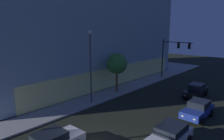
% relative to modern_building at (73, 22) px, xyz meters
% --- Properties ---
extents(modern_building, '(33.81, 20.69, 19.68)m').
position_rel_modern_building_xyz_m(modern_building, '(0.00, 0.00, 0.00)').
color(modern_building, '#4C4C51').
rests_on(modern_building, ground).
extents(traffic_light_far_corner, '(0.61, 5.29, 6.66)m').
position_rel_modern_building_xyz_m(traffic_light_far_corner, '(9.44, -14.45, -4.85)').
color(traffic_light_far_corner, black).
rests_on(traffic_light_far_corner, sidewalk_corner).
extents(street_lamp_sidewalk, '(0.44, 0.44, 8.20)m').
position_rel_modern_building_xyz_m(street_lamp_sidewalk, '(-7.67, -12.83, -4.47)').
color(street_lamp_sidewalk, '#434343').
rests_on(street_lamp_sidewalk, sidewalk_corner).
extents(sidewalk_tree, '(2.78, 2.78, 5.24)m').
position_rel_modern_building_xyz_m(sidewalk_tree, '(-2.43, -12.19, -5.77)').
color(sidewalk_tree, brown).
rests_on(sidewalk_tree, sidewalk_corner).
extents(car_white, '(4.35, 2.13, 1.57)m').
position_rel_modern_building_xyz_m(car_white, '(-9.75, -23.47, -8.93)').
color(car_white, silver).
rests_on(car_white, ground).
extents(car_blue, '(4.31, 2.11, 1.64)m').
position_rel_modern_building_xyz_m(car_blue, '(-3.33, -23.24, -8.91)').
color(car_blue, navy).
rests_on(car_blue, ground).
extents(car_black, '(4.56, 2.04, 1.62)m').
position_rel_modern_building_xyz_m(car_black, '(2.93, -20.84, -8.93)').
color(car_black, black).
rests_on(car_black, ground).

